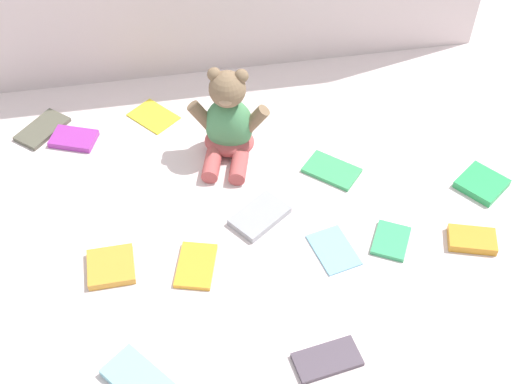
{
  "coord_description": "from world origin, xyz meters",
  "views": [
    {
      "loc": [
        -0.18,
        -1.08,
        1.18
      ],
      "look_at": [
        -0.01,
        -0.1,
        0.1
      ],
      "focal_mm": 47.68,
      "sensor_mm": 36.0,
      "label": 1
    }
  ],
  "objects_px": {
    "teddy_bear": "(228,124)",
    "book_case_12": "(138,380)",
    "book_case_6": "(391,241)",
    "book_case_3": "(74,139)",
    "book_case_11": "(327,360)",
    "book_case_5": "(260,216)",
    "book_case_9": "(482,184)",
    "book_case_4": "(472,240)",
    "book_case_10": "(332,170)",
    "book_case_1": "(153,116)",
    "book_case_7": "(196,266)",
    "book_case_2": "(42,129)",
    "book_case_0": "(334,249)",
    "book_case_8": "(111,267)"
  },
  "relations": [
    {
      "from": "teddy_bear",
      "to": "book_case_4",
      "type": "distance_m",
      "value": 0.62
    },
    {
      "from": "book_case_1",
      "to": "book_case_6",
      "type": "bearing_deg",
      "value": 94.01
    },
    {
      "from": "teddy_bear",
      "to": "book_case_2",
      "type": "relative_size",
      "value": 1.79
    },
    {
      "from": "book_case_1",
      "to": "book_case_8",
      "type": "distance_m",
      "value": 0.49
    },
    {
      "from": "book_case_8",
      "to": "book_case_9",
      "type": "relative_size",
      "value": 1.0
    },
    {
      "from": "book_case_2",
      "to": "book_case_12",
      "type": "xyz_separation_m",
      "value": [
        0.2,
        -0.75,
        0.0
      ]
    },
    {
      "from": "book_case_6",
      "to": "book_case_12",
      "type": "height_order",
      "value": "book_case_12"
    },
    {
      "from": "book_case_4",
      "to": "book_case_12",
      "type": "relative_size",
      "value": 0.77
    },
    {
      "from": "book_case_1",
      "to": "book_case_10",
      "type": "height_order",
      "value": "same"
    },
    {
      "from": "teddy_bear",
      "to": "book_case_4",
      "type": "bearing_deg",
      "value": -22.64
    },
    {
      "from": "book_case_1",
      "to": "book_case_9",
      "type": "xyz_separation_m",
      "value": [
        0.75,
        -0.39,
        0.0
      ]
    },
    {
      "from": "book_case_5",
      "to": "book_case_10",
      "type": "relative_size",
      "value": 1.01
    },
    {
      "from": "book_case_3",
      "to": "book_case_11",
      "type": "relative_size",
      "value": 0.86
    },
    {
      "from": "book_case_10",
      "to": "book_case_12",
      "type": "distance_m",
      "value": 0.69
    },
    {
      "from": "book_case_6",
      "to": "book_case_10",
      "type": "distance_m",
      "value": 0.25
    },
    {
      "from": "book_case_12",
      "to": "book_case_2",
      "type": "bearing_deg",
      "value": -113.85
    },
    {
      "from": "book_case_9",
      "to": "book_case_11",
      "type": "bearing_deg",
      "value": -177.89
    },
    {
      "from": "book_case_8",
      "to": "book_case_11",
      "type": "bearing_deg",
      "value": -37.1
    },
    {
      "from": "book_case_2",
      "to": "book_case_6",
      "type": "distance_m",
      "value": 0.92
    },
    {
      "from": "book_case_4",
      "to": "book_case_0",
      "type": "bearing_deg",
      "value": 101.79
    },
    {
      "from": "book_case_6",
      "to": "book_case_7",
      "type": "height_order",
      "value": "same"
    },
    {
      "from": "book_case_6",
      "to": "book_case_8",
      "type": "xyz_separation_m",
      "value": [
        -0.61,
        0.03,
        0.0
      ]
    },
    {
      "from": "book_case_6",
      "to": "book_case_12",
      "type": "bearing_deg",
      "value": 51.69
    },
    {
      "from": "book_case_9",
      "to": "book_case_11",
      "type": "relative_size",
      "value": 0.77
    },
    {
      "from": "book_case_5",
      "to": "book_case_12",
      "type": "height_order",
      "value": "book_case_12"
    },
    {
      "from": "book_case_5",
      "to": "book_case_0",
      "type": "bearing_deg",
      "value": -165.86
    },
    {
      "from": "book_case_9",
      "to": "book_case_12",
      "type": "bearing_deg",
      "value": 166.82
    },
    {
      "from": "book_case_0",
      "to": "book_case_9",
      "type": "distance_m",
      "value": 0.41
    },
    {
      "from": "book_case_0",
      "to": "book_case_5",
      "type": "xyz_separation_m",
      "value": [
        -0.14,
        0.12,
        0.0
      ]
    },
    {
      "from": "book_case_5",
      "to": "book_case_9",
      "type": "xyz_separation_m",
      "value": [
        0.54,
        0.01,
        0.0
      ]
    },
    {
      "from": "book_case_12",
      "to": "book_case_0",
      "type": "bearing_deg",
      "value": 169.64
    },
    {
      "from": "teddy_bear",
      "to": "book_case_3",
      "type": "distance_m",
      "value": 0.41
    },
    {
      "from": "book_case_4",
      "to": "book_case_7",
      "type": "distance_m",
      "value": 0.61
    },
    {
      "from": "book_case_5",
      "to": "book_case_10",
      "type": "bearing_deg",
      "value": -95.91
    },
    {
      "from": "book_case_7",
      "to": "book_case_8",
      "type": "xyz_separation_m",
      "value": [
        -0.18,
        0.03,
        0.0
      ]
    },
    {
      "from": "book_case_2",
      "to": "book_case_7",
      "type": "height_order",
      "value": "same"
    },
    {
      "from": "book_case_3",
      "to": "book_case_11",
      "type": "distance_m",
      "value": 0.86
    },
    {
      "from": "book_case_12",
      "to": "book_case_5",
      "type": "bearing_deg",
      "value": -168.44
    },
    {
      "from": "book_case_2",
      "to": "book_case_7",
      "type": "bearing_deg",
      "value": -14.33
    },
    {
      "from": "book_case_4",
      "to": "book_case_11",
      "type": "distance_m",
      "value": 0.45
    },
    {
      "from": "book_case_6",
      "to": "book_case_10",
      "type": "height_order",
      "value": "same"
    },
    {
      "from": "book_case_1",
      "to": "book_case_6",
      "type": "height_order",
      "value": "book_case_6"
    },
    {
      "from": "book_case_3",
      "to": "book_case_7",
      "type": "distance_m",
      "value": 0.52
    },
    {
      "from": "book_case_9",
      "to": "book_case_11",
      "type": "xyz_separation_m",
      "value": [
        -0.47,
        -0.38,
        -0.0
      ]
    },
    {
      "from": "book_case_1",
      "to": "book_case_11",
      "type": "xyz_separation_m",
      "value": [
        0.28,
        -0.77,
        0.0
      ]
    },
    {
      "from": "book_case_6",
      "to": "book_case_5",
      "type": "bearing_deg",
      "value": 5.44
    },
    {
      "from": "teddy_bear",
      "to": "book_case_12",
      "type": "xyz_separation_m",
      "value": [
        -0.26,
        -0.59,
        -0.08
      ]
    },
    {
      "from": "book_case_8",
      "to": "book_case_5",
      "type": "bearing_deg",
      "value": 13.06
    },
    {
      "from": "book_case_9",
      "to": "book_case_10",
      "type": "xyz_separation_m",
      "value": [
        -0.34,
        0.11,
        -0.0
      ]
    },
    {
      "from": "book_case_1",
      "to": "book_case_10",
      "type": "bearing_deg",
      "value": 106.45
    }
  ]
}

